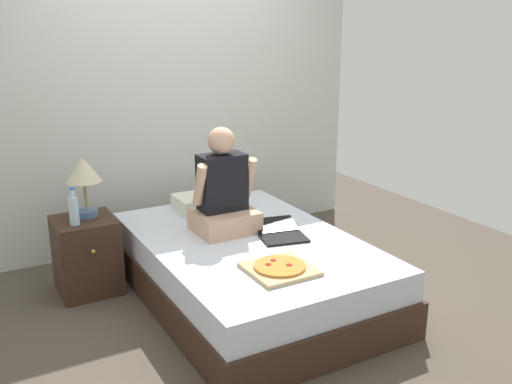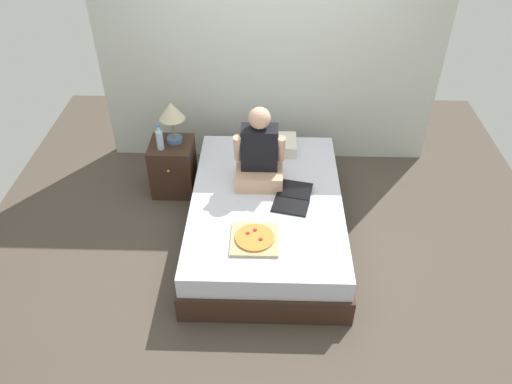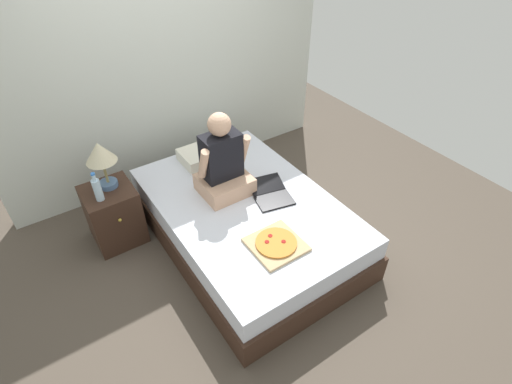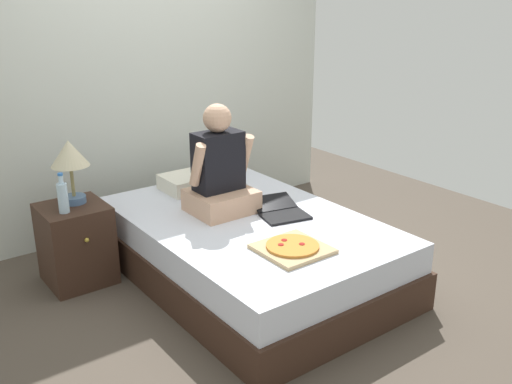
# 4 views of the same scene
# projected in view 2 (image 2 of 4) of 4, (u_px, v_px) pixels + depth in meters

# --- Properties ---
(ground_plane) EXTENTS (5.64, 5.64, 0.00)m
(ground_plane) POSITION_uv_depth(u_px,v_px,m) (266.00, 234.00, 4.91)
(ground_plane) COLOR #4C4238
(wall_back) EXTENTS (3.64, 0.12, 2.50)m
(wall_back) POSITION_uv_depth(u_px,v_px,m) (269.00, 54.00, 5.26)
(wall_back) COLOR silver
(wall_back) RESTS_ON ground
(bed) EXTENTS (1.43, 2.15, 0.47)m
(bed) POSITION_uv_depth(u_px,v_px,m) (266.00, 216.00, 4.77)
(bed) COLOR #382319
(bed) RESTS_ON ground
(nightstand_left) EXTENTS (0.44, 0.47, 0.57)m
(nightstand_left) POSITION_uv_depth(u_px,v_px,m) (173.00, 167.00, 5.31)
(nightstand_left) COLOR #382319
(nightstand_left) RESTS_ON ground
(lamp_on_left_nightstand) EXTENTS (0.26, 0.26, 0.45)m
(lamp_on_left_nightstand) POSITION_uv_depth(u_px,v_px,m) (172.00, 114.00, 4.96)
(lamp_on_left_nightstand) COLOR #4C6B93
(lamp_on_left_nightstand) RESTS_ON nightstand_left
(water_bottle) EXTENTS (0.07, 0.07, 0.28)m
(water_bottle) POSITION_uv_depth(u_px,v_px,m) (160.00, 139.00, 4.99)
(water_bottle) COLOR silver
(water_bottle) RESTS_ON nightstand_left
(pillow) EXTENTS (0.52, 0.34, 0.12)m
(pillow) POSITION_uv_depth(u_px,v_px,m) (271.00, 145.00, 5.21)
(pillow) COLOR silver
(pillow) RESTS_ON bed
(person_seated) EXTENTS (0.47, 0.40, 0.78)m
(person_seated) POSITION_uv_depth(u_px,v_px,m) (259.00, 156.00, 4.64)
(person_seated) COLOR tan
(person_seated) RESTS_ON bed
(laptop) EXTENTS (0.40, 0.47, 0.07)m
(laptop) POSITION_uv_depth(u_px,v_px,m) (292.00, 201.00, 4.55)
(laptop) COLOR black
(laptop) RESTS_ON bed
(pizza_box) EXTENTS (0.40, 0.40, 0.05)m
(pizza_box) POSITION_uv_depth(u_px,v_px,m) (255.00, 239.00, 4.16)
(pizza_box) COLOR tan
(pizza_box) RESTS_ON bed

